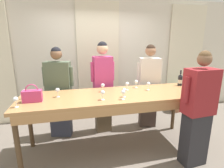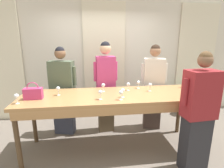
{
  "view_description": "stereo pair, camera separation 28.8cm",
  "coord_description": "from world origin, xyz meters",
  "px_view_note": "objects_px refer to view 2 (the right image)",
  "views": [
    {
      "loc": [
        -0.65,
        -2.63,
        1.85
      ],
      "look_at": [
        0.0,
        0.09,
        1.14
      ],
      "focal_mm": 28.0,
      "sensor_mm": 36.0,
      "label": 1
    },
    {
      "loc": [
        -0.36,
        -2.68,
        1.85
      ],
      "look_at": [
        0.0,
        0.09,
        1.14
      ],
      "focal_mm": 28.0,
      "sensor_mm": 36.0,
      "label": 2
    }
  ],
  "objects_px": {
    "wine_glass_front_right": "(128,85)",
    "wine_glass_back_right": "(150,85)",
    "wine_glass_back_mid": "(138,83)",
    "wine_glass_near_host": "(16,96)",
    "wine_glass_center_mid": "(121,93)",
    "guest_olive_jacket": "(63,91)",
    "potted_plant": "(185,100)",
    "wine_glass_center_left": "(103,85)",
    "wine_bottle": "(185,82)",
    "wine_glass_back_left": "(100,93)",
    "wine_glass_center_right": "(27,89)",
    "guest_pink_top": "(106,86)",
    "tasting_bar": "(113,100)",
    "handbag": "(33,93)",
    "wine_glass_front_mid": "(58,89)",
    "host_pouring": "(198,114)",
    "wine_glass_by_bottle": "(192,88)",
    "guest_cream_sweater": "(153,87)",
    "wine_glass_front_left": "(123,91)"
  },
  "relations": [
    {
      "from": "wine_glass_back_mid",
      "to": "wine_glass_near_host",
      "type": "height_order",
      "value": "same"
    },
    {
      "from": "wine_glass_center_right",
      "to": "guest_cream_sweater",
      "type": "height_order",
      "value": "guest_cream_sweater"
    },
    {
      "from": "handbag",
      "to": "wine_glass_center_mid",
      "type": "bearing_deg",
      "value": -9.05
    },
    {
      "from": "guest_olive_jacket",
      "to": "wine_glass_front_left",
      "type": "bearing_deg",
      "value": -39.14
    },
    {
      "from": "handbag",
      "to": "wine_glass_front_mid",
      "type": "bearing_deg",
      "value": 22.05
    },
    {
      "from": "wine_glass_center_left",
      "to": "wine_glass_front_mid",
      "type": "bearing_deg",
      "value": -170.98
    },
    {
      "from": "wine_glass_front_left",
      "to": "wine_glass_back_right",
      "type": "relative_size",
      "value": 1.0
    },
    {
      "from": "wine_glass_center_left",
      "to": "wine_bottle",
      "type": "bearing_deg",
      "value": 2.58
    },
    {
      "from": "wine_glass_center_right",
      "to": "wine_glass_back_right",
      "type": "distance_m",
      "value": 2.01
    },
    {
      "from": "wine_glass_by_bottle",
      "to": "wine_glass_back_left",
      "type": "bearing_deg",
      "value": -177.56
    },
    {
      "from": "wine_glass_front_right",
      "to": "wine_glass_back_left",
      "type": "bearing_deg",
      "value": -141.37
    },
    {
      "from": "wine_glass_back_right",
      "to": "wine_glass_center_left",
      "type": "bearing_deg",
      "value": 174.09
    },
    {
      "from": "wine_bottle",
      "to": "handbag",
      "type": "distance_m",
      "value": 2.61
    },
    {
      "from": "wine_glass_front_right",
      "to": "wine_glass_center_left",
      "type": "height_order",
      "value": "same"
    },
    {
      "from": "wine_glass_back_mid",
      "to": "tasting_bar",
      "type": "bearing_deg",
      "value": -147.56
    },
    {
      "from": "guest_olive_jacket",
      "to": "potted_plant",
      "type": "distance_m",
      "value": 2.99
    },
    {
      "from": "wine_glass_front_right",
      "to": "wine_glass_by_bottle",
      "type": "relative_size",
      "value": 1.0
    },
    {
      "from": "wine_glass_back_right",
      "to": "wine_glass_back_mid",
      "type": "bearing_deg",
      "value": 127.73
    },
    {
      "from": "wine_glass_center_left",
      "to": "wine_glass_front_left",
      "type": "bearing_deg",
      "value": -52.69
    },
    {
      "from": "potted_plant",
      "to": "guest_pink_top",
      "type": "bearing_deg",
      "value": -165.17
    },
    {
      "from": "wine_glass_front_right",
      "to": "wine_glass_back_right",
      "type": "relative_size",
      "value": 1.0
    },
    {
      "from": "wine_glass_front_mid",
      "to": "wine_glass_back_right",
      "type": "relative_size",
      "value": 1.0
    },
    {
      "from": "potted_plant",
      "to": "wine_glass_near_host",
      "type": "bearing_deg",
      "value": -156.72
    },
    {
      "from": "wine_glass_by_bottle",
      "to": "host_pouring",
      "type": "height_order",
      "value": "host_pouring"
    },
    {
      "from": "wine_bottle",
      "to": "guest_cream_sweater",
      "type": "height_order",
      "value": "guest_cream_sweater"
    },
    {
      "from": "wine_glass_front_mid",
      "to": "wine_glass_center_mid",
      "type": "xyz_separation_m",
      "value": [
        0.95,
        -0.34,
        0.0
      ]
    },
    {
      "from": "wine_glass_center_left",
      "to": "wine_glass_back_left",
      "type": "distance_m",
      "value": 0.41
    },
    {
      "from": "wine_glass_center_right",
      "to": "wine_glass_back_left",
      "type": "height_order",
      "value": "same"
    },
    {
      "from": "host_pouring",
      "to": "wine_glass_front_mid",
      "type": "bearing_deg",
      "value": 159.99
    },
    {
      "from": "wine_glass_back_right",
      "to": "guest_pink_top",
      "type": "bearing_deg",
      "value": 141.9
    },
    {
      "from": "wine_glass_front_right",
      "to": "wine_glass_center_left",
      "type": "relative_size",
      "value": 1.0
    },
    {
      "from": "wine_glass_center_right",
      "to": "wine_glass_back_left",
      "type": "distance_m",
      "value": 1.18
    },
    {
      "from": "wine_glass_back_right",
      "to": "potted_plant",
      "type": "xyz_separation_m",
      "value": [
        1.34,
        1.1,
        -0.73
      ]
    },
    {
      "from": "wine_bottle",
      "to": "wine_glass_back_mid",
      "type": "xyz_separation_m",
      "value": [
        -0.88,
        0.04,
        -0.0
      ]
    },
    {
      "from": "wine_glass_center_left",
      "to": "wine_glass_center_right",
      "type": "distance_m",
      "value": 1.21
    },
    {
      "from": "host_pouring",
      "to": "guest_olive_jacket",
      "type": "bearing_deg",
      "value": 146.64
    },
    {
      "from": "tasting_bar",
      "to": "host_pouring",
      "type": "distance_m",
      "value": 1.26
    },
    {
      "from": "tasting_bar",
      "to": "wine_glass_center_left",
      "type": "xyz_separation_m",
      "value": [
        -0.14,
        0.21,
        0.19
      ]
    },
    {
      "from": "wine_glass_back_left",
      "to": "tasting_bar",
      "type": "bearing_deg",
      "value": 42.29
    },
    {
      "from": "tasting_bar",
      "to": "wine_glass_back_right",
      "type": "xyz_separation_m",
      "value": [
        0.66,
        0.13,
        0.19
      ]
    },
    {
      "from": "handbag",
      "to": "wine_glass_front_mid",
      "type": "height_order",
      "value": "handbag"
    },
    {
      "from": "wine_bottle",
      "to": "wine_glass_front_left",
      "type": "distance_m",
      "value": 1.32
    },
    {
      "from": "tasting_bar",
      "to": "guest_cream_sweater",
      "type": "xyz_separation_m",
      "value": [
        0.93,
        0.69,
        0.0
      ]
    },
    {
      "from": "wine_glass_back_right",
      "to": "guest_pink_top",
      "type": "relative_size",
      "value": 0.08
    },
    {
      "from": "wine_bottle",
      "to": "wine_glass_back_right",
      "type": "bearing_deg",
      "value": -168.2
    },
    {
      "from": "wine_glass_center_mid",
      "to": "host_pouring",
      "type": "bearing_deg",
      "value": -20.2
    },
    {
      "from": "wine_bottle",
      "to": "handbag",
      "type": "bearing_deg",
      "value": -172.93
    },
    {
      "from": "tasting_bar",
      "to": "potted_plant",
      "type": "height_order",
      "value": "tasting_bar"
    },
    {
      "from": "wine_glass_center_mid",
      "to": "guest_olive_jacket",
      "type": "relative_size",
      "value": 0.08
    },
    {
      "from": "tasting_bar",
      "to": "wine_glass_front_right",
      "type": "bearing_deg",
      "value": 35.71
    }
  ]
}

